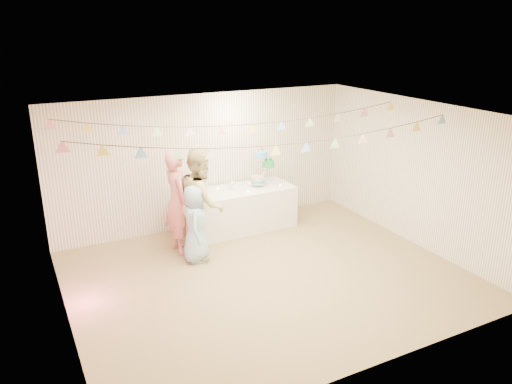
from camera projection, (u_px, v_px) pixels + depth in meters
name	position (u px, v px, depth m)	size (l,w,h in m)	color
floor	(268.00, 276.00, 7.96)	(6.00, 6.00, 0.00)	olive
ceiling	(269.00, 114.00, 7.12)	(6.00, 6.00, 0.00)	silver
back_wall	(207.00, 161.00, 9.64)	(6.00, 6.00, 0.00)	white
front_wall	(378.00, 269.00, 5.44)	(6.00, 6.00, 0.00)	white
left_wall	(58.00, 237.00, 6.24)	(5.00, 5.00, 0.00)	white
right_wall	(417.00, 174.00, 8.84)	(5.00, 5.00, 0.00)	white
table	(239.00, 209.00, 9.69)	(2.16, 0.86, 0.81)	silver
cake_stand	(263.00, 170.00, 9.75)	(0.63, 0.37, 0.71)	silver
cake_bottom	(257.00, 185.00, 9.72)	(0.31, 0.31, 0.15)	#29B4C0
cake_middle	(269.00, 168.00, 9.90)	(0.27, 0.27, 0.22)	#209345
cake_top_tier	(261.00, 157.00, 9.61)	(0.25, 0.25, 0.19)	#48B2E4
platter	(217.00, 196.00, 9.34)	(0.33, 0.33, 0.02)	white
posy	(232.00, 188.00, 9.55)	(0.14, 0.14, 0.16)	white
person_adult_a	(178.00, 202.00, 8.56)	(0.67, 0.44, 1.85)	#C66C67
person_adult_b	(202.00, 202.00, 8.47)	(0.92, 0.72, 1.90)	tan
person_child	(195.00, 223.00, 8.30)	(0.66, 0.43, 1.34)	#8DB6C7
bunting_back	(237.00, 119.00, 8.13)	(5.60, 1.10, 0.40)	pink
bunting_front	(276.00, 136.00, 7.04)	(5.60, 0.90, 0.36)	#72A5E5
tealight_0	(202.00, 197.00, 9.08)	(0.04, 0.04, 0.03)	#FFD88C
tealight_1	(218.00, 188.00, 9.56)	(0.04, 0.04, 0.03)	#FFD88C
tealight_2	(248.00, 191.00, 9.41)	(0.04, 0.04, 0.03)	#FFD88C
tealight_3	(250.00, 183.00, 9.89)	(0.04, 0.04, 0.03)	#FFD88C
tealight_4	(280.00, 185.00, 9.76)	(0.04, 0.04, 0.03)	#FFD88C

